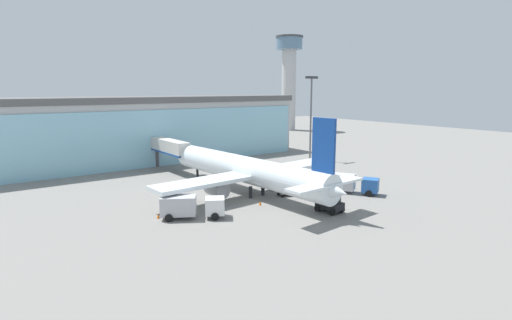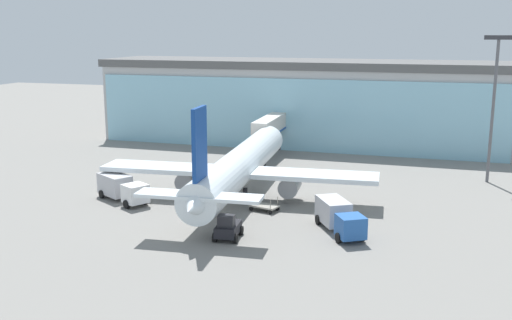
# 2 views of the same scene
# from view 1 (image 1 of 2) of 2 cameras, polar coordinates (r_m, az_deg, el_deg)

# --- Properties ---
(ground) EXTENTS (240.00, 240.00, 0.00)m
(ground) POSITION_cam_1_polar(r_m,az_deg,el_deg) (54.07, 0.14, -5.78)
(ground) COLOR gray
(terminal_building) EXTENTS (64.77, 14.74, 13.26)m
(terminal_building) POSITION_cam_1_polar(r_m,az_deg,el_deg) (85.72, -14.83, 4.34)
(terminal_building) COLOR #B1B1B1
(terminal_building) RESTS_ON ground
(jet_bridge) EXTENTS (2.56, 13.37, 5.80)m
(jet_bridge) POSITION_cam_1_polar(r_m,az_deg,el_deg) (74.26, -12.56, 1.86)
(jet_bridge) COLOR beige
(jet_bridge) RESTS_ON ground
(control_tower) EXTENTS (9.60, 9.60, 32.97)m
(control_tower) POSITION_cam_1_polar(r_m,az_deg,el_deg) (145.42, 4.73, 12.17)
(control_tower) COLOR #BABABA
(control_tower) RESTS_ON ground
(apron_light_mast) EXTENTS (3.20, 0.40, 17.34)m
(apron_light_mast) POSITION_cam_1_polar(r_m,az_deg,el_deg) (84.02, 7.86, 7.04)
(apron_light_mast) COLOR #59595E
(apron_light_mast) RESTS_ON ground
(airplane) EXTENTS (30.09, 35.32, 11.61)m
(airplane) POSITION_cam_1_polar(r_m,az_deg,el_deg) (56.56, -1.18, -1.49)
(airplane) COLOR white
(airplane) RESTS_ON ground
(catering_truck) EXTENTS (7.40, 5.62, 2.65)m
(catering_truck) POSITION_cam_1_polar(r_m,az_deg,el_deg) (47.09, -9.36, -6.49)
(catering_truck) COLOR silver
(catering_truck) RESTS_ON ground
(fuel_truck) EXTENTS (5.63, 7.40, 2.65)m
(fuel_truck) POSITION_cam_1_polar(r_m,az_deg,el_deg) (59.06, 13.29, -3.21)
(fuel_truck) COLOR #2659A5
(fuel_truck) RESTS_ON ground
(baggage_cart) EXTENTS (3.11, 2.26, 1.50)m
(baggage_cart) POSITION_cam_1_polar(r_m,az_deg,el_deg) (56.49, 4.58, -4.58)
(baggage_cart) COLOR #9E998C
(baggage_cart) RESTS_ON ground
(pushback_tug) EXTENTS (2.45, 3.37, 2.30)m
(pushback_tug) POSITION_cam_1_polar(r_m,az_deg,el_deg) (49.67, 10.59, -6.24)
(pushback_tug) COLOR black
(pushback_tug) RESTS_ON ground
(safety_cone_nose) EXTENTS (0.36, 0.36, 0.55)m
(safety_cone_nose) POSITION_cam_1_polar(r_m,az_deg,el_deg) (51.80, 0.59, -6.18)
(safety_cone_nose) COLOR orange
(safety_cone_nose) RESTS_ON ground
(safety_cone_wingtip) EXTENTS (0.36, 0.36, 0.55)m
(safety_cone_wingtip) POSITION_cam_1_polar(r_m,az_deg,el_deg) (48.10, -13.80, -7.78)
(safety_cone_wingtip) COLOR orange
(safety_cone_wingtip) RESTS_ON ground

